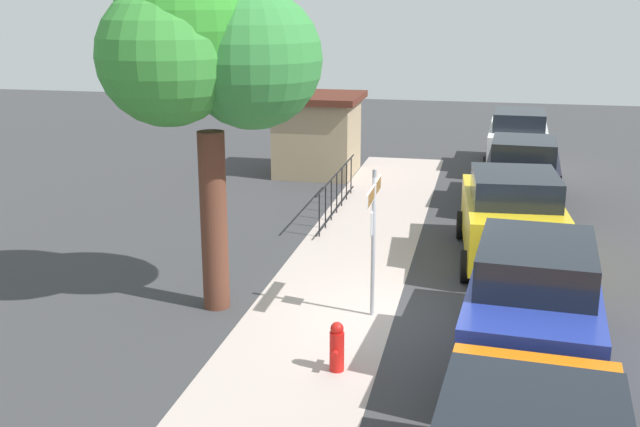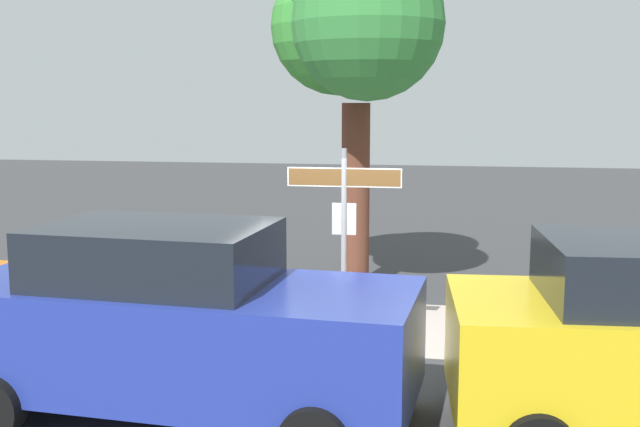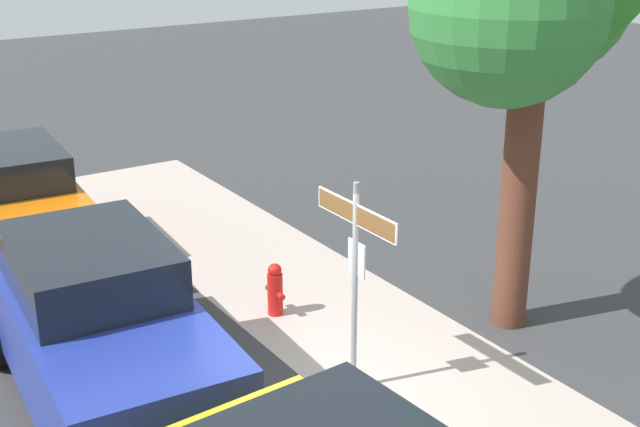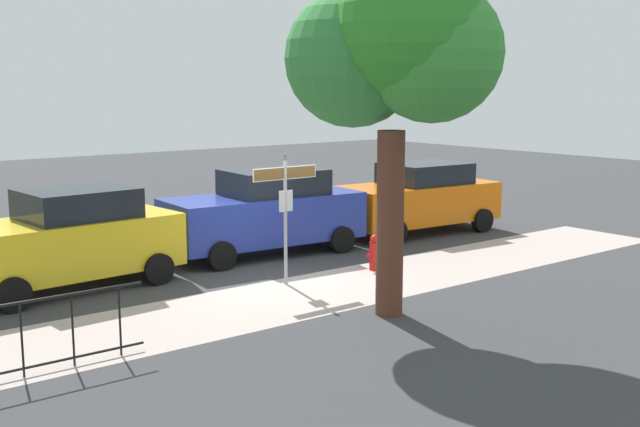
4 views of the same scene
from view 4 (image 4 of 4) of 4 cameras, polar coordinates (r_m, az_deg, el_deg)
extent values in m
plane|color=#38383A|center=(16.09, -3.20, -4.87)|extent=(60.00, 60.00, 0.00)
cube|color=#B3A199|center=(13.99, -6.92, -7.11)|extent=(24.00, 2.60, 0.00)
cylinder|color=#9EA0A5|center=(15.47, -2.55, -0.47)|extent=(0.07, 0.07, 2.63)
cube|color=brown|center=(15.34, -2.58, 2.97)|extent=(1.47, 0.02, 0.22)
cube|color=white|center=(15.34, -2.58, 2.97)|extent=(1.50, 0.02, 0.25)
cube|color=silver|center=(15.39, -2.52, 0.93)|extent=(0.32, 0.02, 0.42)
cylinder|color=#583022|center=(13.41, 5.15, -0.77)|extent=(0.47, 0.47, 3.21)
sphere|color=#328039|center=(13.55, 2.44, 11.27)|extent=(2.36, 2.36, 2.36)
sphere|color=#368B34|center=(13.08, 8.27, 11.64)|extent=(2.33, 2.33, 2.33)
sphere|color=#2D8626|center=(13.00, 6.61, 13.51)|extent=(2.44, 2.44, 2.44)
cube|color=orange|center=(21.21, 7.10, 0.81)|extent=(4.63, 2.24, 1.00)
cube|color=black|center=(21.29, 7.69, 2.95)|extent=(2.28, 1.84, 0.56)
cylinder|color=black|center=(19.60, 5.53, -1.36)|extent=(0.65, 0.27, 0.64)
cylinder|color=black|center=(21.09, 2.22, -0.55)|extent=(0.65, 0.27, 0.64)
cylinder|color=black|center=(21.64, 11.81, -0.49)|extent=(0.65, 0.27, 0.64)
cylinder|color=black|center=(23.00, 8.39, 0.18)|extent=(0.65, 0.27, 0.64)
cube|color=#233396|center=(18.38, -4.14, -0.33)|extent=(4.80, 2.16, 1.09)
cube|color=black|center=(18.40, -3.41, 2.33)|extent=(2.36, 1.77, 0.59)
cylinder|color=black|center=(16.94, -7.23, -3.09)|extent=(0.65, 0.26, 0.64)
cylinder|color=black|center=(18.58, -9.82, -2.05)|extent=(0.65, 0.26, 0.64)
cylinder|color=black|center=(18.57, 1.58, -1.92)|extent=(0.65, 0.26, 0.64)
cylinder|color=black|center=(20.07, -1.50, -1.06)|extent=(0.65, 0.26, 0.64)
cube|color=gold|center=(16.05, -18.06, -2.25)|extent=(4.39, 2.21, 1.06)
cube|color=black|center=(16.01, -17.37, 0.73)|extent=(2.16, 1.83, 0.58)
cylinder|color=black|center=(14.77, -21.59, -5.55)|extent=(0.65, 0.26, 0.64)
cylinder|color=black|center=(15.96, -11.78, -3.99)|extent=(0.65, 0.26, 0.64)
cylinder|color=black|center=(17.61, -14.94, -2.86)|extent=(0.65, 0.26, 0.64)
cylinder|color=black|center=(11.94, -14.45, -7.64)|extent=(0.03, 0.03, 1.05)
cylinder|color=black|center=(11.69, -17.66, -8.15)|extent=(0.03, 0.03, 1.05)
cylinder|color=black|center=(11.48, -21.00, -8.66)|extent=(0.03, 0.03, 1.05)
cylinder|color=red|center=(16.87, 4.01, -3.13)|extent=(0.22, 0.22, 0.62)
sphere|color=red|center=(16.79, 4.02, -1.89)|extent=(0.20, 0.20, 0.20)
cylinder|color=red|center=(16.97, 4.41, -2.95)|extent=(0.10, 0.09, 0.09)
cylinder|color=red|center=(16.76, 3.60, -3.10)|extent=(0.10, 0.09, 0.09)
camera|label=1|loc=(25.79, 18.87, 12.12)|focal=43.59mm
camera|label=2|loc=(23.35, -19.58, 7.01)|focal=42.49mm
camera|label=3|loc=(17.87, -34.18, 13.13)|focal=48.29mm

